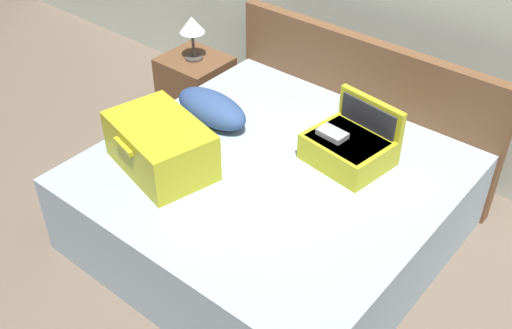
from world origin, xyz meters
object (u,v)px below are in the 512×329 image
hard_case_large (160,145)px  table_lamp (192,27)px  hard_case_medium (350,146)px  bed (271,203)px  pillow_near_headboard (212,108)px  nightstand (196,90)px

hard_case_large → table_lamp: (-0.72, 0.99, 0.11)m
hard_case_large → hard_case_medium: size_ratio=1.40×
bed → pillow_near_headboard: bearing=166.6°
hard_case_medium → pillow_near_headboard: hard_case_medium is taller
nightstand → table_lamp: size_ratio=1.62×
nightstand → pillow_near_headboard: bearing=-38.2°
bed → nightstand: size_ratio=3.59×
pillow_near_headboard → nightstand: 0.86m
bed → hard_case_medium: (0.28, 0.32, 0.35)m
hard_case_large → nightstand: 1.28m
pillow_near_headboard → hard_case_medium: bearing=12.6°
bed → nightstand: nightstand is taller
hard_case_medium → hard_case_large: bearing=-129.3°
bed → table_lamp: 1.42m
hard_case_large → table_lamp: 1.22m
nightstand → table_lamp: (0.00, 0.00, 0.49)m
nightstand → table_lamp: 0.49m
hard_case_large → bed: bearing=51.9°
hard_case_medium → table_lamp: 1.50m
hard_case_large → hard_case_medium: hard_case_medium is taller
pillow_near_headboard → nightstand: (-0.63, 0.49, -0.33)m
pillow_near_headboard → nightstand: pillow_near_headboard is taller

